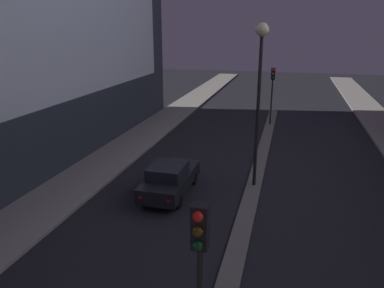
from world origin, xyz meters
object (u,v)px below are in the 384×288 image
object	(u,v)px
traffic_light_near	(200,262)
traffic_light_mid	(272,83)
car_left_lane	(170,179)
street_lamp	(260,68)

from	to	relation	value
traffic_light_near	traffic_light_mid	world-z (taller)	same
traffic_light_mid	car_left_lane	xyz separation A→B (m)	(-3.83, -14.47, -2.65)
traffic_light_mid	street_lamp	distance (m)	12.84
traffic_light_near	street_lamp	size ratio (longest dim) A/B	0.58
traffic_light_mid	car_left_lane	size ratio (longest dim) A/B	1.02
traffic_light_near	traffic_light_mid	distance (m)	24.21
street_lamp	car_left_lane	bearing A→B (deg)	-153.97
street_lamp	traffic_light_mid	bearing A→B (deg)	90.00
car_left_lane	traffic_light_mid	bearing A→B (deg)	75.16
traffic_light_near	street_lamp	bearing A→B (deg)	90.00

